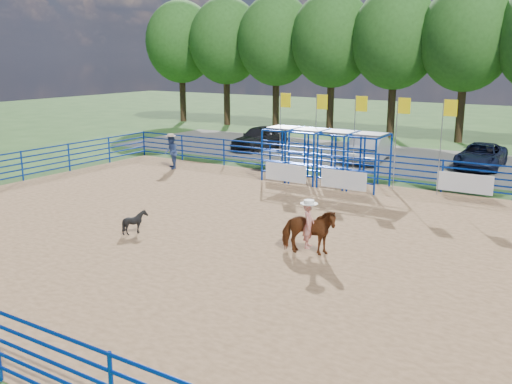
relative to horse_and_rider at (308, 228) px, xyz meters
The scene contains 12 objects.
ground 2.02m from the horse_and_rider, 160.34° to the left, with size 120.00×120.00×0.00m, color #386026.
arena_dirt 2.01m from the horse_and_rider, 160.34° to the left, with size 30.00×20.00×0.02m, color #A27951.
gravel_strip 17.71m from the horse_and_rider, 95.54° to the left, with size 40.00×10.00×0.01m, color slate.
horse_and_rider is the anchor object (origin of this frame).
calf 6.15m from the horse_and_rider, 167.71° to the right, with size 0.66×0.75×0.82m, color black.
spectator_cowboy 15.05m from the horse_and_rider, 146.55° to the left, with size 1.11×1.11×1.87m.
car_a 20.31m from the horse_and_rider, 126.09° to the left, with size 1.84×4.57×1.56m, color black.
car_b 16.71m from the horse_and_rider, 104.60° to the left, with size 1.69×4.84×1.59m, color #96989E.
car_c 17.64m from the horse_and_rider, 84.86° to the left, with size 2.20×4.77×1.33m, color #161D38.
perimeter_fence 1.82m from the horse_and_rider, 160.34° to the left, with size 30.10×20.10×1.50m.
chute_assembly 10.12m from the horse_and_rider, 110.90° to the left, with size 19.32×2.41×4.20m.
treeline 27.48m from the horse_and_rider, 93.67° to the left, with size 56.40×6.40×11.24m.
Camera 1 is at (9.26, -15.61, 6.02)m, focal length 40.00 mm.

